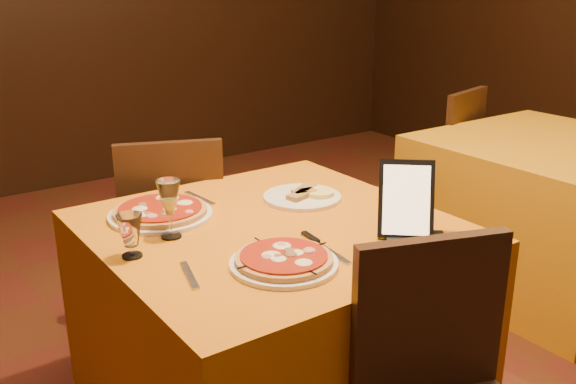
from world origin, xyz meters
TOP-DOWN VIEW (x-y plane):
  - main_table at (-0.31, 0.37)m, footprint 1.10×1.10m
  - side_table at (1.44, 0.48)m, footprint 1.10×1.10m
  - chair_main_far at (-0.31, 1.17)m, footprint 0.51×0.51m
  - chair_side_far at (1.44, 1.26)m, footprint 0.45×0.45m
  - pizza_near at (-0.46, 0.09)m, footprint 0.31×0.31m
  - pizza_far at (-0.58, 0.65)m, footprint 0.35×0.35m
  - cutlet_dish at (-0.08, 0.52)m, footprint 0.28×0.28m
  - wine_glass at (-0.62, 0.47)m, footprint 0.09×0.09m
  - water_glass at (-0.78, 0.40)m, footprint 0.06×0.06m
  - tablet at (-0.02, 0.06)m, footprint 0.19×0.18m
  - knife at (-0.29, 0.11)m, footprint 0.04×0.24m
  - fork_near at (-0.70, 0.19)m, footprint 0.06×0.17m
  - fork_far at (-0.38, 0.73)m, footprint 0.04×0.18m

SIDE VIEW (x-z plane):
  - main_table at x=-0.31m, z-range 0.00..0.75m
  - side_table at x=1.44m, z-range 0.00..0.75m
  - chair_main_far at x=-0.31m, z-range 0.00..0.91m
  - chair_side_far at x=1.44m, z-range 0.00..0.91m
  - knife at x=-0.29m, z-range 0.75..0.76m
  - fork_near at x=-0.70m, z-range 0.75..0.76m
  - fork_far at x=-0.38m, z-range 0.75..0.76m
  - cutlet_dish at x=-0.08m, z-range 0.75..0.78m
  - pizza_far at x=-0.58m, z-range 0.75..0.78m
  - pizza_near at x=-0.46m, z-range 0.75..0.78m
  - water_glass at x=-0.78m, z-range 0.75..0.88m
  - wine_glass at x=-0.62m, z-range 0.75..0.94m
  - tablet at x=-0.02m, z-range 0.75..0.99m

